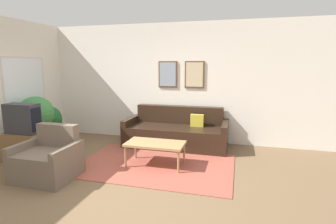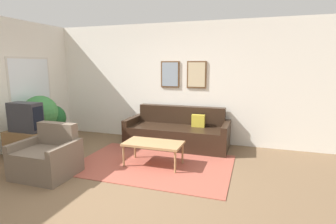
{
  "view_description": "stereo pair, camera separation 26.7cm",
  "coord_description": "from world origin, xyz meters",
  "px_view_note": "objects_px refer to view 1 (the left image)",
  "views": [
    {
      "loc": [
        1.75,
        -3.22,
        1.77
      ],
      "look_at": [
        0.43,
        1.68,
        0.85
      ],
      "focal_mm": 28.0,
      "sensor_mm": 36.0,
      "label": 1
    },
    {
      "loc": [
        2.01,
        -3.14,
        1.77
      ],
      "look_at": [
        0.43,
        1.68,
        0.85
      ],
      "focal_mm": 28.0,
      "sensor_mm": 36.0,
      "label": 2
    }
  ],
  "objects_px": {
    "coffee_table": "(155,145)",
    "couch": "(177,133)",
    "potted_plant_tall": "(36,114)",
    "armchair": "(48,160)",
    "tv": "(22,119)"
  },
  "relations": [
    {
      "from": "couch",
      "to": "coffee_table",
      "type": "bearing_deg",
      "value": -94.31
    },
    {
      "from": "armchair",
      "to": "potted_plant_tall",
      "type": "height_order",
      "value": "potted_plant_tall"
    },
    {
      "from": "potted_plant_tall",
      "to": "coffee_table",
      "type": "bearing_deg",
      "value": -6.37
    },
    {
      "from": "couch",
      "to": "potted_plant_tall",
      "type": "relative_size",
      "value": 1.99
    },
    {
      "from": "coffee_table",
      "to": "tv",
      "type": "bearing_deg",
      "value": -170.14
    },
    {
      "from": "armchair",
      "to": "coffee_table",
      "type": "bearing_deg",
      "value": 52.54
    },
    {
      "from": "couch",
      "to": "armchair",
      "type": "height_order",
      "value": "couch"
    },
    {
      "from": "tv",
      "to": "potted_plant_tall",
      "type": "bearing_deg",
      "value": 116.09
    },
    {
      "from": "coffee_table",
      "to": "couch",
      "type": "bearing_deg",
      "value": 85.69
    },
    {
      "from": "tv",
      "to": "potted_plant_tall",
      "type": "distance_m",
      "value": 0.81
    },
    {
      "from": "coffee_table",
      "to": "tv",
      "type": "distance_m",
      "value": 2.46
    },
    {
      "from": "armchair",
      "to": "potted_plant_tall",
      "type": "bearing_deg",
      "value": 156.73
    },
    {
      "from": "couch",
      "to": "potted_plant_tall",
      "type": "xyz_separation_m",
      "value": [
        -2.84,
        -0.92,
        0.44
      ]
    },
    {
      "from": "couch",
      "to": "potted_plant_tall",
      "type": "height_order",
      "value": "potted_plant_tall"
    },
    {
      "from": "couch",
      "to": "armchair",
      "type": "bearing_deg",
      "value": -126.12
    }
  ]
}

